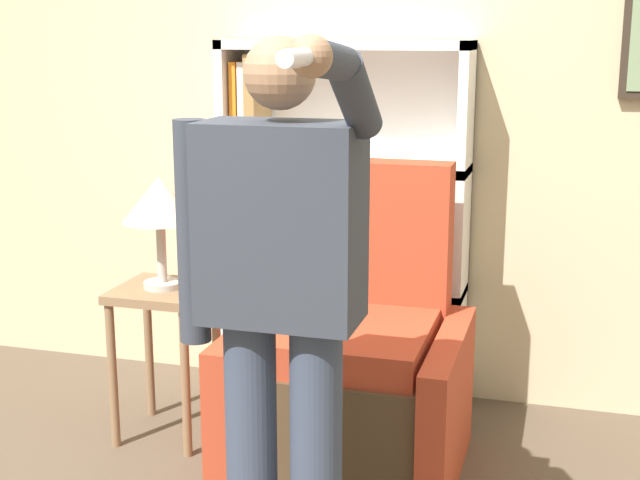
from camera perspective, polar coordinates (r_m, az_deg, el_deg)
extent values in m
cube|color=beige|center=(4.06, 0.85, 9.73)|extent=(8.00, 0.06, 2.80)
cube|color=white|center=(4.10, -5.59, 1.32)|extent=(0.04, 0.28, 1.61)
cube|color=white|center=(3.85, 9.07, 0.43)|extent=(0.04, 0.28, 1.61)
cube|color=white|center=(4.07, 1.98, 1.28)|extent=(1.09, 0.01, 1.61)
cube|color=white|center=(4.18, 1.44, -9.69)|extent=(1.09, 0.28, 0.04)
cube|color=white|center=(4.01, 1.48, -2.86)|extent=(1.09, 0.28, 0.04)
cube|color=white|center=(3.89, 1.53, 4.76)|extent=(1.09, 0.28, 0.04)
cube|color=white|center=(3.85, 1.57, 12.39)|extent=(1.09, 0.28, 0.04)
cube|color=black|center=(4.23, -4.73, -6.07)|extent=(0.05, 0.18, 0.43)
cube|color=white|center=(4.22, -4.10, -6.50)|extent=(0.03, 0.19, 0.37)
cube|color=black|center=(4.21, -3.61, -6.47)|extent=(0.03, 0.20, 0.38)
cube|color=white|center=(4.09, -4.95, 0.99)|extent=(0.04, 0.17, 0.45)
cube|color=#238438|center=(4.08, -4.42, 0.88)|extent=(0.03, 0.16, 0.44)
cube|color=#BC4C56|center=(4.07, -3.96, 0.68)|extent=(0.02, 0.17, 0.42)
cube|color=orange|center=(4.01, -5.15, 8.29)|extent=(0.03, 0.18, 0.42)
cube|color=white|center=(4.00, -4.68, 8.28)|extent=(0.03, 0.17, 0.42)
cube|color=#9E7A47|center=(3.98, -4.02, 8.52)|extent=(0.05, 0.23, 0.46)
cube|color=#4C3823|center=(3.45, 1.79, -10.90)|extent=(0.65, 0.73, 0.48)
cube|color=#B23D23|center=(3.30, 1.65, -6.44)|extent=(0.61, 0.61, 0.12)
cube|color=#B23D23|center=(3.59, 3.12, -2.16)|extent=(0.65, 0.16, 0.92)
cube|color=#B23D23|center=(3.53, -4.21, -9.50)|extent=(0.10, 0.81, 0.57)
cube|color=#B23D23|center=(3.36, 8.13, -10.81)|extent=(0.10, 0.81, 0.57)
cylinder|color=#384256|center=(2.69, -4.39, -13.66)|extent=(0.15, 0.15, 0.86)
cylinder|color=#384256|center=(2.63, -0.25, -14.23)|extent=(0.15, 0.15, 0.86)
cube|color=#333842|center=(2.42, -2.50, 1.08)|extent=(0.44, 0.24, 0.55)
sphere|color=#997051|center=(2.37, -2.60, 10.62)|extent=(0.19, 0.19, 0.19)
cylinder|color=#333842|center=(2.53, -8.16, 0.46)|extent=(0.09, 0.09, 0.64)
cylinder|color=#333842|center=(2.20, 2.25, 9.22)|extent=(0.09, 0.28, 0.23)
cylinder|color=#333842|center=(1.96, 0.53, 11.43)|extent=(0.08, 0.27, 0.10)
sphere|color=#997051|center=(1.83, -0.58, 11.67)|extent=(0.09, 0.09, 0.09)
cylinder|color=white|center=(1.74, -1.50, 11.59)|extent=(0.04, 0.15, 0.04)
cube|color=#846647|center=(3.65, -10.00, -3.27)|extent=(0.37, 0.37, 0.04)
cylinder|color=#846647|center=(3.70, -13.13, -8.48)|extent=(0.04, 0.04, 0.60)
cylinder|color=#846647|center=(3.56, -8.60, -9.13)|extent=(0.04, 0.04, 0.60)
cylinder|color=#846647|center=(3.96, -10.89, -6.90)|extent=(0.04, 0.04, 0.60)
cylinder|color=#846647|center=(3.83, -6.62, -7.44)|extent=(0.04, 0.04, 0.60)
cylinder|color=#B7B2A8|center=(3.65, -10.02, -2.81)|extent=(0.15, 0.15, 0.02)
cylinder|color=#B7B2A8|center=(3.61, -10.11, -0.73)|extent=(0.04, 0.04, 0.25)
cone|color=beige|center=(3.57, -10.24, 2.59)|extent=(0.30, 0.30, 0.18)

